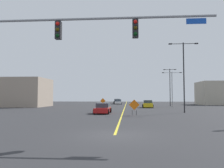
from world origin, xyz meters
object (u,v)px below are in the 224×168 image
(traffic_signal_assembly, at_px, (59,41))
(car_red_near, at_px, (103,109))
(construction_sign_right_lane, at_px, (134,106))
(construction_sign_right_shoulder, at_px, (103,101))
(street_lamp_mid_right, at_px, (172,86))
(car_white_far, at_px, (118,102))
(street_lamp_near_left, at_px, (184,71))
(car_black_approaching, at_px, (117,101))
(street_lamp_far_right, at_px, (170,84))
(car_yellow_distant, at_px, (148,104))

(traffic_signal_assembly, relative_size, car_red_near, 3.01)
(construction_sign_right_lane, bearing_deg, construction_sign_right_shoulder, 105.64)
(street_lamp_mid_right, distance_m, construction_sign_right_shoulder, 15.10)
(car_white_far, distance_m, car_red_near, 35.30)
(street_lamp_near_left, bearing_deg, car_black_approaching, 106.08)
(street_lamp_far_right, relative_size, car_yellow_distant, 1.95)
(traffic_signal_assembly, distance_m, street_lamp_far_right, 40.96)
(construction_sign_right_shoulder, height_order, car_white_far, construction_sign_right_shoulder)
(car_yellow_distant, bearing_deg, street_lamp_mid_right, 27.68)
(construction_sign_right_lane, bearing_deg, traffic_signal_assembly, -109.31)
(traffic_signal_assembly, height_order, construction_sign_right_shoulder, traffic_signal_assembly)
(street_lamp_far_right, height_order, construction_sign_right_shoulder, street_lamp_far_right)
(street_lamp_near_left, height_order, construction_sign_right_lane, street_lamp_near_left)
(street_lamp_mid_right, bearing_deg, traffic_signal_assembly, -110.83)
(car_black_approaching, bearing_deg, construction_sign_right_lane, -84.43)
(street_lamp_mid_right, height_order, car_yellow_distant, street_lamp_mid_right)
(traffic_signal_assembly, bearing_deg, street_lamp_far_right, 70.82)
(construction_sign_right_shoulder, xyz_separation_m, car_white_far, (2.60, 15.65, -0.48))
(car_black_approaching, bearing_deg, street_lamp_near_left, -73.92)
(street_lamp_near_left, height_order, car_red_near, street_lamp_near_left)
(street_lamp_near_left, xyz_separation_m, construction_sign_right_lane, (-6.78, -4.46, -4.42))
(traffic_signal_assembly, xyz_separation_m, construction_sign_right_lane, (4.68, 13.35, -4.28))
(construction_sign_right_lane, relative_size, car_yellow_distant, 0.42)
(construction_sign_right_lane, xyz_separation_m, car_yellow_distant, (3.09, 18.25, -0.44))
(street_lamp_mid_right, bearing_deg, car_red_near, -124.07)
(street_lamp_far_right, distance_m, construction_sign_right_shoulder, 15.79)
(street_lamp_far_right, bearing_deg, traffic_signal_assembly, -109.18)
(construction_sign_right_shoulder, height_order, car_yellow_distant, construction_sign_right_shoulder)
(car_white_far, distance_m, car_black_approaching, 4.31)
(street_lamp_near_left, bearing_deg, car_yellow_distant, 105.02)
(construction_sign_right_lane, xyz_separation_m, car_black_approaching, (-4.12, 42.32, -0.46))
(street_lamp_mid_right, xyz_separation_m, car_red_near, (-12.38, -18.31, -3.82))
(street_lamp_near_left, xyz_separation_m, car_red_near, (-10.76, -1.73, -4.93))
(car_red_near, xyz_separation_m, car_black_approaching, (-0.15, 39.59, 0.06))
(construction_sign_right_lane, bearing_deg, street_lamp_mid_right, 68.22)
(street_lamp_far_right, distance_m, car_red_near, 26.31)
(car_white_far, bearing_deg, construction_sign_right_lane, -84.50)
(street_lamp_near_left, distance_m, car_red_near, 11.97)
(traffic_signal_assembly, relative_size, construction_sign_right_shoulder, 7.43)
(street_lamp_far_right, relative_size, car_black_approaching, 1.87)
(car_white_far, bearing_deg, street_lamp_far_right, -45.59)
(traffic_signal_assembly, bearing_deg, car_white_far, 88.87)
(street_lamp_far_right, xyz_separation_m, car_yellow_distant, (-5.69, -7.09, -4.27))
(car_red_near, bearing_deg, construction_sign_right_shoulder, 96.65)
(street_lamp_mid_right, distance_m, car_yellow_distant, 7.08)
(street_lamp_mid_right, bearing_deg, car_yellow_distant, -152.32)
(traffic_signal_assembly, distance_m, construction_sign_right_shoulder, 36.03)
(traffic_signal_assembly, height_order, car_white_far, traffic_signal_assembly)
(construction_sign_right_shoulder, distance_m, car_black_approaching, 20.05)
(street_lamp_far_right, xyz_separation_m, construction_sign_right_lane, (-8.77, -25.33, -3.82))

